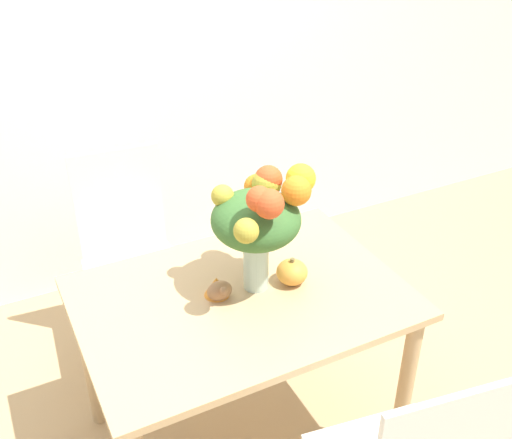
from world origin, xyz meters
The scene contains 7 objects.
ground_plane centered at (0.00, 0.00, 0.00)m, with size 12.00×12.00×0.00m, color tan.
wall_back centered at (0.00, 1.39, 1.35)m, with size 8.00×0.06×2.70m.
dining_table centered at (0.00, 0.00, 0.62)m, with size 1.16×0.82×0.74m.
flower_vase centered at (0.09, 0.02, 1.03)m, with size 0.38×0.36×0.47m.
pumpkin centered at (0.20, -0.02, 0.78)m, with size 0.12×0.12×0.11m.
turkey_figurine centered at (-0.08, 0.03, 0.77)m, with size 0.09×0.12×0.08m.
dining_chair_near_window centered at (-0.21, 0.75, 0.51)m, with size 0.45×0.45×1.00m.
Camera 1 is at (-0.72, -1.55, 2.07)m, focal length 42.00 mm.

